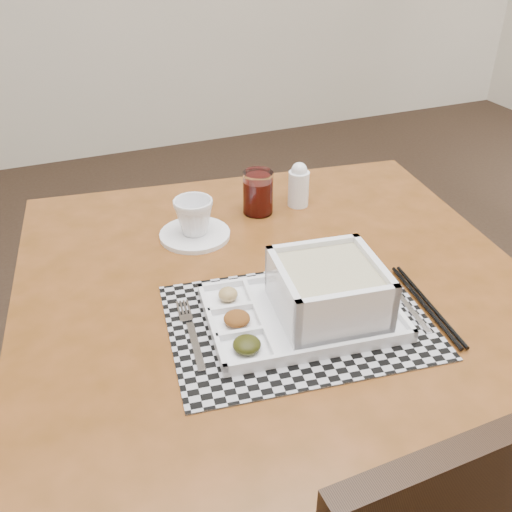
# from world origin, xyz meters

# --- Properties ---
(floor) EXTENTS (5.00, 5.00, 0.00)m
(floor) POSITION_xyz_m (0.00, 0.00, 0.00)
(floor) COLOR #302018
(floor) RESTS_ON ground
(dining_table) EXTENTS (1.08, 1.08, 0.72)m
(dining_table) POSITION_xyz_m (-0.45, -0.07, 0.65)
(dining_table) COLOR #56310F
(dining_table) RESTS_ON ground
(placemat) EXTENTS (0.47, 0.37, 0.00)m
(placemat) POSITION_xyz_m (-0.47, -0.20, 0.72)
(placemat) COLOR #A7A7AF
(placemat) RESTS_ON dining_table
(serving_tray) EXTENTS (0.35, 0.26, 0.10)m
(serving_tray) POSITION_xyz_m (-0.43, -0.20, 0.76)
(serving_tray) COLOR white
(serving_tray) RESTS_ON placemat
(fork) EXTENTS (0.04, 0.19, 0.00)m
(fork) POSITION_xyz_m (-0.65, -0.16, 0.72)
(fork) COLOR silver
(fork) RESTS_ON placemat
(spoon) EXTENTS (0.04, 0.18, 0.01)m
(spoon) POSITION_xyz_m (-0.27, -0.18, 0.73)
(spoon) COLOR silver
(spoon) RESTS_ON placemat
(chopsticks) EXTENTS (0.05, 0.24, 0.01)m
(chopsticks) POSITION_xyz_m (-0.24, -0.25, 0.73)
(chopsticks) COLOR black
(chopsticks) RESTS_ON placemat
(saucer) EXTENTS (0.15, 0.15, 0.01)m
(saucer) POSITION_xyz_m (-0.55, 0.14, 0.72)
(saucer) COLOR white
(saucer) RESTS_ON dining_table
(cup) EXTENTS (0.11, 0.11, 0.08)m
(cup) POSITION_xyz_m (-0.55, 0.14, 0.77)
(cup) COLOR white
(cup) RESTS_ON saucer
(juice_glass) EXTENTS (0.07, 0.07, 0.10)m
(juice_glass) POSITION_xyz_m (-0.38, 0.20, 0.77)
(juice_glass) COLOR white
(juice_glass) RESTS_ON dining_table
(creamer_bottle) EXTENTS (0.05, 0.05, 0.11)m
(creamer_bottle) POSITION_xyz_m (-0.28, 0.20, 0.77)
(creamer_bottle) COLOR white
(creamer_bottle) RESTS_ON dining_table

